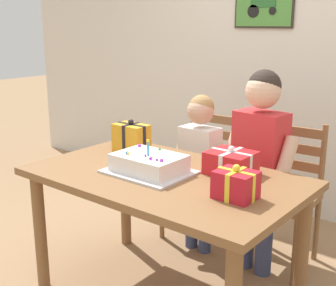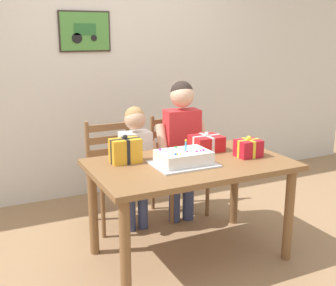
{
  "view_description": "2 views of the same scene",
  "coord_description": "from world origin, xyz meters",
  "px_view_note": "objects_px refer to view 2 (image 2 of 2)",
  "views": [
    {
      "loc": [
        1.43,
        -1.75,
        1.53
      ],
      "look_at": [
        -0.04,
        0.08,
        0.9
      ],
      "focal_mm": 48.21,
      "sensor_mm": 36.0,
      "label": 1
    },
    {
      "loc": [
        -1.43,
        -2.61,
        1.66
      ],
      "look_at": [
        -0.12,
        0.13,
        0.88
      ],
      "focal_mm": 45.72,
      "sensor_mm": 36.0,
      "label": 2
    }
  ],
  "objects_px": {
    "birthday_cake": "(183,158)",
    "gift_box_red_large": "(206,143)",
    "dining_table": "(190,175)",
    "gift_box_beside_cake": "(248,148)",
    "gift_box_corner_small": "(125,151)",
    "chair_left": "(114,173)",
    "child_younger": "(136,157)",
    "chair_right": "(178,164)",
    "child_older": "(182,138)"
  },
  "relations": [
    {
      "from": "dining_table",
      "to": "gift_box_beside_cake",
      "type": "height_order",
      "value": "gift_box_beside_cake"
    },
    {
      "from": "dining_table",
      "to": "gift_box_corner_small",
      "type": "xyz_separation_m",
      "value": [
        -0.43,
        0.2,
        0.19
      ]
    },
    {
      "from": "gift_box_corner_small",
      "to": "chair_left",
      "type": "bearing_deg",
      "value": 79.61
    },
    {
      "from": "child_younger",
      "to": "chair_right",
      "type": "bearing_deg",
      "value": 23.19
    },
    {
      "from": "child_older",
      "to": "gift_box_red_large",
      "type": "bearing_deg",
      "value": -86.09
    },
    {
      "from": "chair_left",
      "to": "child_younger",
      "type": "bearing_deg",
      "value": -60.68
    },
    {
      "from": "gift_box_beside_cake",
      "to": "chair_right",
      "type": "bearing_deg",
      "value": 100.08
    },
    {
      "from": "gift_box_red_large",
      "to": "child_older",
      "type": "distance_m",
      "value": 0.38
    },
    {
      "from": "dining_table",
      "to": "chair_left",
      "type": "height_order",
      "value": "chair_left"
    },
    {
      "from": "chair_left",
      "to": "child_younger",
      "type": "height_order",
      "value": "child_younger"
    },
    {
      "from": "child_younger",
      "to": "child_older",
      "type": "bearing_deg",
      "value": -0.05
    },
    {
      "from": "gift_box_beside_cake",
      "to": "chair_right",
      "type": "height_order",
      "value": "chair_right"
    },
    {
      "from": "birthday_cake",
      "to": "gift_box_red_large",
      "type": "relative_size",
      "value": 1.83
    },
    {
      "from": "dining_table",
      "to": "chair_left",
      "type": "relative_size",
      "value": 1.57
    },
    {
      "from": "gift_box_red_large",
      "to": "chair_left",
      "type": "xyz_separation_m",
      "value": [
        -0.58,
        0.59,
        -0.34
      ]
    },
    {
      "from": "birthday_cake",
      "to": "child_older",
      "type": "height_order",
      "value": "child_older"
    },
    {
      "from": "child_older",
      "to": "child_younger",
      "type": "height_order",
      "value": "child_older"
    },
    {
      "from": "child_younger",
      "to": "gift_box_corner_small",
      "type": "bearing_deg",
      "value": -120.2
    },
    {
      "from": "gift_box_corner_small",
      "to": "child_older",
      "type": "distance_m",
      "value": 0.78
    },
    {
      "from": "gift_box_corner_small",
      "to": "child_younger",
      "type": "relative_size",
      "value": 0.2
    },
    {
      "from": "chair_left",
      "to": "chair_right",
      "type": "height_order",
      "value": "same"
    },
    {
      "from": "gift_box_beside_cake",
      "to": "child_younger",
      "type": "distance_m",
      "value": 0.95
    },
    {
      "from": "child_younger",
      "to": "chair_left",
      "type": "bearing_deg",
      "value": 119.32
    },
    {
      "from": "gift_box_red_large",
      "to": "child_younger",
      "type": "relative_size",
      "value": 0.22
    },
    {
      "from": "gift_box_beside_cake",
      "to": "gift_box_corner_small",
      "type": "relative_size",
      "value": 0.84
    },
    {
      "from": "dining_table",
      "to": "gift_box_beside_cake",
      "type": "distance_m",
      "value": 0.5
    },
    {
      "from": "gift_box_red_large",
      "to": "gift_box_beside_cake",
      "type": "xyz_separation_m",
      "value": [
        0.2,
        -0.29,
        0.0
      ]
    },
    {
      "from": "gift_box_corner_small",
      "to": "child_younger",
      "type": "height_order",
      "value": "child_younger"
    },
    {
      "from": "gift_box_red_large",
      "to": "gift_box_corner_small",
      "type": "xyz_separation_m",
      "value": [
        -0.69,
        -0.03,
        0.03
      ]
    },
    {
      "from": "child_older",
      "to": "gift_box_corner_small",
      "type": "bearing_deg",
      "value": -148.99
    },
    {
      "from": "birthday_cake",
      "to": "chair_left",
      "type": "xyz_separation_m",
      "value": [
        -0.24,
        0.85,
        -0.33
      ]
    },
    {
      "from": "dining_table",
      "to": "chair_left",
      "type": "xyz_separation_m",
      "value": [
        -0.31,
        0.82,
        -0.18
      ]
    },
    {
      "from": "gift_box_corner_small",
      "to": "chair_left",
      "type": "distance_m",
      "value": 0.73
    },
    {
      "from": "gift_box_red_large",
      "to": "gift_box_beside_cake",
      "type": "distance_m",
      "value": 0.35
    },
    {
      "from": "birthday_cake",
      "to": "gift_box_beside_cake",
      "type": "distance_m",
      "value": 0.54
    },
    {
      "from": "birthday_cake",
      "to": "gift_box_corner_small",
      "type": "relative_size",
      "value": 1.99
    },
    {
      "from": "gift_box_red_large",
      "to": "chair_right",
      "type": "bearing_deg",
      "value": 85.87
    },
    {
      "from": "birthday_cake",
      "to": "child_younger",
      "type": "relative_size",
      "value": 0.41
    },
    {
      "from": "dining_table",
      "to": "gift_box_corner_small",
      "type": "height_order",
      "value": "gift_box_corner_small"
    },
    {
      "from": "gift_box_corner_small",
      "to": "gift_box_red_large",
      "type": "bearing_deg",
      "value": 2.34
    },
    {
      "from": "dining_table",
      "to": "chair_left",
      "type": "distance_m",
      "value": 0.89
    },
    {
      "from": "dining_table",
      "to": "child_younger",
      "type": "distance_m",
      "value": 0.63
    },
    {
      "from": "gift_box_red_large",
      "to": "dining_table",
      "type": "bearing_deg",
      "value": -139.64
    },
    {
      "from": "dining_table",
      "to": "child_older",
      "type": "bearing_deg",
      "value": 68.05
    },
    {
      "from": "gift_box_beside_cake",
      "to": "child_older",
      "type": "relative_size",
      "value": 0.15
    },
    {
      "from": "birthday_cake",
      "to": "gift_box_beside_cake",
      "type": "relative_size",
      "value": 2.36
    },
    {
      "from": "dining_table",
      "to": "chair_right",
      "type": "xyz_separation_m",
      "value": [
        0.31,
        0.82,
        -0.18
      ]
    },
    {
      "from": "child_older",
      "to": "gift_box_beside_cake",
      "type": "bearing_deg",
      "value": -71.28
    },
    {
      "from": "birthday_cake",
      "to": "gift_box_red_large",
      "type": "bearing_deg",
      "value": 37.48
    },
    {
      "from": "chair_right",
      "to": "child_older",
      "type": "relative_size",
      "value": 0.72
    }
  ]
}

